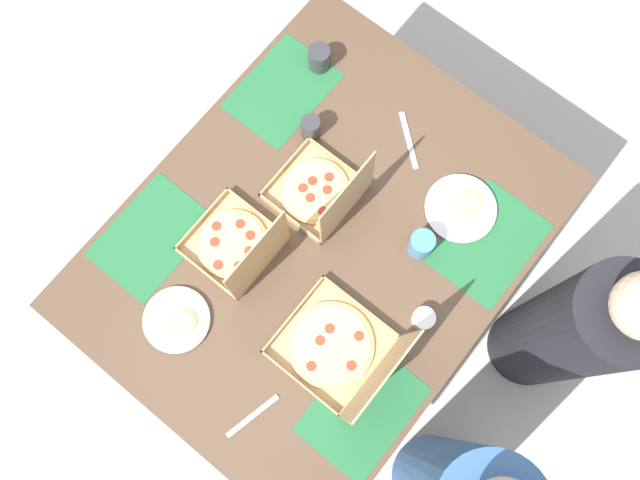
# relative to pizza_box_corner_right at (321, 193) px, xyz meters

# --- Properties ---
(ground_plane) EXTENTS (6.00, 6.00, 0.00)m
(ground_plane) POSITION_rel_pizza_box_corner_right_xyz_m (0.12, 0.09, -0.80)
(ground_plane) COLOR beige
(dining_table) EXTENTS (1.48, 1.16, 0.76)m
(dining_table) POSITION_rel_pizza_box_corner_right_xyz_m (0.12, 0.09, -0.14)
(dining_table) COLOR #3F3328
(dining_table) RESTS_ON ground_plane
(placemat_near_left) EXTENTS (0.36, 0.26, 0.00)m
(placemat_near_left) POSITION_rel_pizza_box_corner_right_xyz_m (-0.22, -0.35, -0.05)
(placemat_near_left) COLOR #236638
(placemat_near_left) RESTS_ON dining_table
(placemat_near_right) EXTENTS (0.36, 0.26, 0.00)m
(placemat_near_right) POSITION_rel_pizza_box_corner_right_xyz_m (0.45, -0.35, -0.05)
(placemat_near_right) COLOR #236638
(placemat_near_right) RESTS_ON dining_table
(placemat_far_left) EXTENTS (0.36, 0.26, 0.00)m
(placemat_far_left) POSITION_rel_pizza_box_corner_right_xyz_m (-0.22, 0.52, -0.05)
(placemat_far_left) COLOR #236638
(placemat_far_left) RESTS_ON dining_table
(placemat_far_right) EXTENTS (0.36, 0.26, 0.00)m
(placemat_far_right) POSITION_rel_pizza_box_corner_right_xyz_m (0.45, 0.52, -0.05)
(placemat_far_right) COLOR #236638
(placemat_far_right) RESTS_ON dining_table
(pizza_box_corner_right) EXTENTS (0.26, 0.26, 0.30)m
(pizza_box_corner_right) POSITION_rel_pizza_box_corner_right_xyz_m (0.00, 0.00, 0.00)
(pizza_box_corner_right) COLOR tan
(pizza_box_corner_right) RESTS_ON dining_table
(pizza_box_corner_left) EXTENTS (0.26, 0.26, 0.30)m
(pizza_box_corner_left) POSITION_rel_pizza_box_corner_right_xyz_m (0.30, -0.09, 0.00)
(pizza_box_corner_left) COLOR tan
(pizza_box_corner_left) RESTS_ON dining_table
(pizza_box_edge_far) EXTENTS (0.31, 0.34, 0.34)m
(pizza_box_edge_far) POSITION_rel_pizza_box_corner_right_xyz_m (0.36, 0.36, 0.01)
(pizza_box_edge_far) COLOR tan
(pizza_box_edge_far) RESTS_ON dining_table
(plate_far_right) EXTENTS (0.23, 0.23, 0.03)m
(plate_far_right) POSITION_rel_pizza_box_corner_right_xyz_m (-0.25, 0.38, -0.04)
(plate_far_right) COLOR white
(plate_far_right) RESTS_ON dining_table
(plate_middle) EXTENTS (0.21, 0.21, 0.03)m
(plate_middle) POSITION_rel_pizza_box_corner_right_xyz_m (0.60, -0.10, -0.04)
(plate_middle) COLOR white
(plate_middle) RESTS_ON dining_table
(cup_spare) EXTENTS (0.08, 0.08, 0.09)m
(cup_spare) POSITION_rel_pizza_box_corner_right_xyz_m (-0.37, -0.31, -0.00)
(cup_spare) COLOR #333338
(cup_spare) RESTS_ON dining_table
(cup_clear_left) EXTENTS (0.07, 0.07, 0.09)m
(cup_clear_left) POSITION_rel_pizza_box_corner_right_xyz_m (-0.15, -0.17, -0.00)
(cup_clear_left) COLOR #333338
(cup_clear_left) RESTS_ON dining_table
(cup_clear_right) EXTENTS (0.08, 0.08, 0.10)m
(cup_clear_right) POSITION_rel_pizza_box_corner_right_xyz_m (-0.06, 0.35, 0.00)
(cup_clear_right) COLOR teal
(cup_clear_right) RESTS_ON dining_table
(condiment_bowl) EXTENTS (0.07, 0.07, 0.04)m
(condiment_bowl) POSITION_rel_pizza_box_corner_right_xyz_m (0.12, 0.50, -0.02)
(condiment_bowl) COLOR white
(condiment_bowl) RESTS_ON dining_table
(knife_by_near_right) EXTENTS (0.15, 0.17, 0.00)m
(knife_by_near_right) POSITION_rel_pizza_box_corner_right_xyz_m (-0.34, 0.10, -0.04)
(knife_by_near_right) COLOR #B7B7BC
(knife_by_near_right) RESTS_ON dining_table
(fork_by_far_right) EXTENTS (0.19, 0.06, 0.00)m
(fork_by_far_right) POSITION_rel_pizza_box_corner_right_xyz_m (0.67, 0.27, -0.04)
(fork_by_far_right) COLOR #B7B7BC
(fork_by_far_right) RESTS_ON dining_table
(diner_left_seat) EXTENTS (0.32, 0.32, 1.19)m
(diner_left_seat) POSITION_rel_pizza_box_corner_right_xyz_m (-0.22, 0.93, -0.27)
(diner_left_seat) COLOR black
(diner_left_seat) RESTS_ON ground_plane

